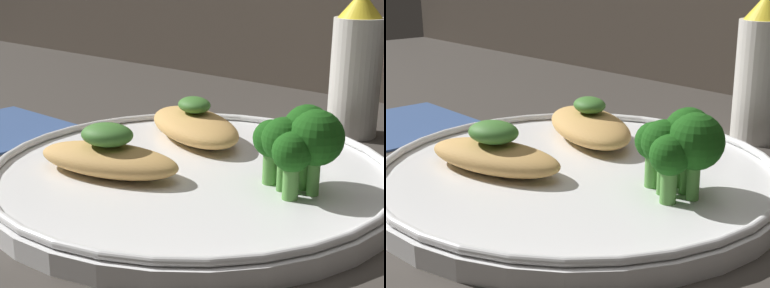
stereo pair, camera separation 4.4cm
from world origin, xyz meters
The scene contains 7 objects.
ground_plane centered at (0.00, 0.00, -0.50)cm, with size 180.00×180.00×1.00cm, color #3D3833.
plate centered at (0.00, 0.00, 0.99)cm, with size 30.70×30.70×2.00cm.
grilled_meat_front centered at (-3.96, -4.80, 2.78)cm, with size 12.24×7.83×3.84cm.
grilled_meat_middle centered at (-4.93, 5.86, 2.76)cm, with size 13.33×10.07×3.81cm.
broccoli_bunch centered at (8.11, 1.65, 4.99)cm, with size 6.51×5.74×5.95cm.
sauce_bottle centered at (2.45, 20.85, 6.62)cm, with size 4.82×4.82×13.83cm.
napkin centered at (-24.86, -2.38, 0.20)cm, with size 14.35×14.35×0.40cm.
Camera 2 is at (30.76, -28.13, 16.52)cm, focal length 55.00 mm.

